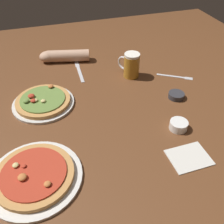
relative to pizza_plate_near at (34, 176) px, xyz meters
The scene contains 10 objects.
ground_plane 0.44m from the pizza_plate_near, 34.31° to the left, with size 2.40×2.40×0.03m, color brown.
pizza_plate_near is the anchor object (origin of this frame).
pizza_plate_far 0.43m from the pizza_plate_near, 80.65° to the left, with size 0.30×0.30×0.05m.
beer_mug_dark 0.79m from the pizza_plate_near, 43.98° to the left, with size 0.10×0.13×0.14m.
ramekin_sauce 0.77m from the pizza_plate_near, 21.74° to the left, with size 0.08×0.08×0.03m, color #333338.
ramekin_butter 0.62m from the pizza_plate_near, ahead, with size 0.08×0.08×0.04m, color white.
napkin_folded 0.58m from the pizza_plate_near, ahead, with size 0.16×0.12×0.01m, color silver.
fork_left 0.93m from the pizza_plate_near, 29.72° to the left, with size 0.18×0.12×0.01m.
knife_right 0.74m from the pizza_plate_near, 66.19° to the left, with size 0.03×0.23×0.01m.
diner_arm 0.86m from the pizza_plate_near, 74.59° to the left, with size 0.30×0.13×0.07m.
Camera 1 is at (-0.26, -0.84, 0.76)m, focal length 40.39 mm.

